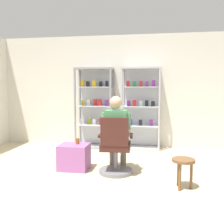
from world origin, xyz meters
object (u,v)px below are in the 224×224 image
(office_chair, at_px, (116,151))
(seated_shopkeeper, at_px, (116,130))
(display_cabinet_right, at_px, (141,108))
(storage_crate, at_px, (74,157))
(display_cabinet_left, at_px, (95,107))
(tea_glass, at_px, (77,141))
(wooden_stool, at_px, (183,165))

(office_chair, distance_m, seated_shopkeeper, 0.36)
(display_cabinet_right, relative_size, office_chair, 1.98)
(display_cabinet_right, bearing_deg, storage_crate, -121.52)
(display_cabinet_right, distance_m, storage_crate, 2.19)
(display_cabinet_left, bearing_deg, office_chair, -67.72)
(display_cabinet_left, height_order, tea_glass, display_cabinet_left)
(display_cabinet_left, height_order, seated_shopkeeper, display_cabinet_left)
(display_cabinet_left, relative_size, storage_crate, 3.76)
(display_cabinet_left, xyz_separation_m, office_chair, (0.78, -1.90, -0.57))
(display_cabinet_right, distance_m, wooden_stool, 2.52)
(office_chair, xyz_separation_m, seated_shopkeeper, (-0.01, 0.16, 0.32))
(office_chair, xyz_separation_m, storage_crate, (-0.76, 0.14, -0.17))
(office_chair, relative_size, storage_crate, 1.90)
(display_cabinet_left, distance_m, storage_crate, 1.91)
(display_cabinet_left, bearing_deg, display_cabinet_right, 0.01)
(office_chair, bearing_deg, wooden_stool, -22.83)
(storage_crate, distance_m, tea_glass, 0.28)
(storage_crate, bearing_deg, display_cabinet_left, 90.76)
(seated_shopkeeper, bearing_deg, tea_glass, 178.23)
(display_cabinet_left, xyz_separation_m, seated_shopkeeper, (0.77, -1.74, -0.25))
(tea_glass, bearing_deg, display_cabinet_left, 92.48)
(storage_crate, bearing_deg, tea_glass, 38.35)
(display_cabinet_right, distance_m, office_chair, 2.01)
(storage_crate, relative_size, tea_glass, 4.90)
(seated_shopkeeper, xyz_separation_m, storage_crate, (-0.75, -0.02, -0.49))
(storage_crate, bearing_deg, seated_shopkeeper, 1.45)
(display_cabinet_left, xyz_separation_m, display_cabinet_right, (1.10, 0.00, -0.00))
(display_cabinet_right, bearing_deg, wooden_stool, -73.11)
(seated_shopkeeper, relative_size, wooden_stool, 3.02)
(display_cabinet_right, xyz_separation_m, seated_shopkeeper, (-0.33, -1.74, -0.25))
(tea_glass, bearing_deg, display_cabinet_right, 59.12)
(seated_shopkeeper, bearing_deg, wooden_stool, -29.88)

